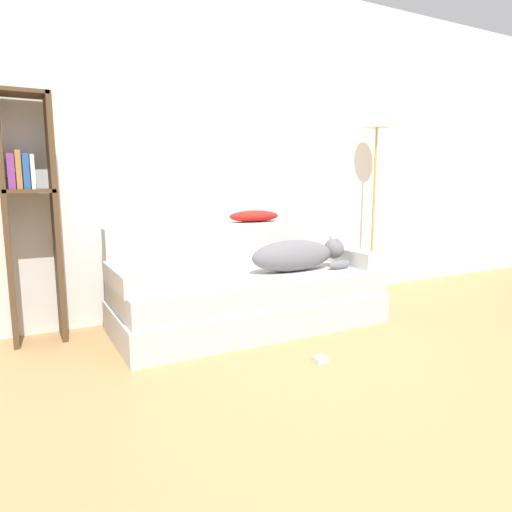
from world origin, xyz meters
TOP-DOWN VIEW (x-y plane):
  - ground_plane at (0.00, 0.00)m, footprint 20.00×20.00m
  - wall_back at (0.00, 2.30)m, footprint 7.99×0.06m
  - couch at (-0.11, 1.72)m, footprint 1.98×0.85m
  - couch_backrest at (-0.11, 2.07)m, footprint 1.94×0.15m
  - couch_arm_left at (-1.02, 1.71)m, footprint 0.15×0.66m
  - couch_arm_right at (0.80, 1.71)m, footprint 0.15×0.66m
  - dog at (0.28, 1.67)m, footprint 0.82×0.26m
  - laptop at (-0.37, 1.71)m, footprint 0.32×0.27m
  - throw_pillow at (0.12, 2.09)m, footprint 0.44×0.21m
  - bookshelf at (-1.53, 2.11)m, footprint 0.33×0.26m
  - floor_lamp at (1.40, 2.08)m, footprint 0.24×0.24m
  - power_adapter at (-0.06, 0.90)m, footprint 0.08×0.08m

SIDE VIEW (x-z plane):
  - ground_plane at x=0.00m, z-range 0.00..0.00m
  - power_adapter at x=-0.06m, z-range 0.00..0.03m
  - couch at x=-0.11m, z-range 0.00..0.39m
  - laptop at x=-0.37m, z-range 0.40..0.41m
  - couch_arm_left at x=-1.02m, z-range 0.40..0.52m
  - couch_arm_right at x=0.80m, z-range 0.40..0.52m
  - dog at x=0.28m, z-range 0.40..0.64m
  - couch_backrest at x=-0.11m, z-range 0.40..0.75m
  - throw_pillow at x=0.12m, z-range 0.75..0.84m
  - bookshelf at x=-1.53m, z-range 0.10..1.73m
  - wall_back at x=0.00m, z-range 0.00..2.70m
  - floor_lamp at x=1.40m, z-range 0.51..2.24m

